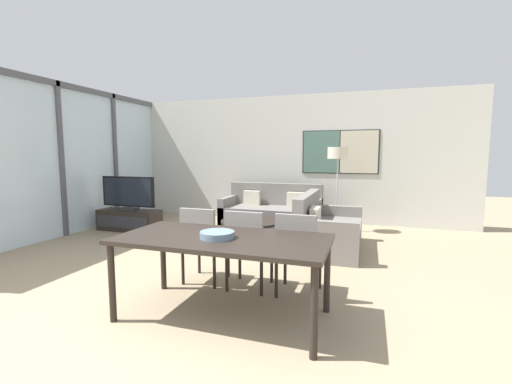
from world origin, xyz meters
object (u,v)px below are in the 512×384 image
at_px(dining_chair_centre, 247,245).
at_px(dining_chair_right, 298,250).
at_px(television, 128,193).
at_px(dining_table, 222,244).
at_px(dining_chair_left, 203,241).
at_px(floor_lamp, 338,158).
at_px(tv_console, 129,220).
at_px(coffee_table, 251,226).
at_px(sofa_main, 272,213).
at_px(fruit_bowl, 217,234).
at_px(sofa_side, 325,232).

relative_size(dining_chair_centre, dining_chair_right, 1.00).
relative_size(television, dining_table, 0.61).
relative_size(dining_chair_left, floor_lamp, 0.55).
height_order(dining_chair_centre, dining_chair_right, same).
height_order(tv_console, dining_chair_centre, dining_chair_centre).
bearing_deg(floor_lamp, dining_table, -99.66).
height_order(tv_console, coffee_table, tv_console).
bearing_deg(dining_table, dining_chair_left, 128.78).
distance_m(television, floor_lamp, 4.14).
distance_m(tv_console, dining_chair_left, 3.37).
bearing_deg(sofa_main, fruit_bowl, -81.22).
xyz_separation_m(sofa_main, fruit_bowl, (0.63, -4.06, 0.51)).
bearing_deg(fruit_bowl, tv_console, 139.01).
xyz_separation_m(dining_table, floor_lamp, (0.67, 3.93, 0.73)).
xyz_separation_m(tv_console, dining_chair_centre, (3.23, -2.06, 0.30)).
xyz_separation_m(dining_table, dining_chair_centre, (0.00, 0.68, -0.18)).
bearing_deg(sofa_main, television, -153.69).
distance_m(tv_console, coffee_table, 2.58).
distance_m(coffee_table, dining_chair_right, 2.34).
xyz_separation_m(sofa_side, floor_lamp, (0.05, 1.34, 1.14)).
height_order(dining_chair_left, fruit_bowl, dining_chair_left).
distance_m(tv_console, dining_table, 4.26).
relative_size(coffee_table, dining_table, 0.54).
xyz_separation_m(tv_console, floor_lamp, (3.90, 1.19, 1.22)).
height_order(dining_table, dining_chair_centre, dining_chair_centre).
relative_size(coffee_table, dining_chair_left, 1.15).
bearing_deg(sofa_side, tv_console, 87.87).
xyz_separation_m(television, coffee_table, (2.58, -0.06, -0.46)).
bearing_deg(fruit_bowl, coffee_table, 102.97).
bearing_deg(tv_console, dining_chair_left, -37.34).
relative_size(sofa_main, dining_chair_left, 2.24).
distance_m(sofa_side, fruit_bowl, 2.77).
xyz_separation_m(coffee_table, dining_chair_centre, (0.65, -2.00, 0.22)).
distance_m(dining_chair_left, dining_chair_centre, 0.56).
xyz_separation_m(sofa_main, dining_table, (0.65, -4.01, 0.41)).
xyz_separation_m(dining_table, fruit_bowl, (-0.03, -0.05, 0.10)).
bearing_deg(tv_console, dining_table, -40.25).
bearing_deg(tv_console, floor_lamp, 17.03).
height_order(sofa_main, dining_table, sofa_main).
height_order(sofa_side, floor_lamp, floor_lamp).
bearing_deg(television, dining_chair_centre, -32.53).
xyz_separation_m(dining_chair_centre, floor_lamp, (0.67, 3.25, 0.92)).
xyz_separation_m(dining_table, dining_chair_right, (0.56, 0.68, -0.18)).
bearing_deg(dining_chair_left, tv_console, 142.66).
distance_m(dining_table, dining_chair_centre, 0.70).
relative_size(coffee_table, dining_chair_right, 1.15).
bearing_deg(television, tv_console, -90.00).
bearing_deg(fruit_bowl, dining_table, 59.87).
distance_m(television, sofa_main, 2.91).
distance_m(tv_console, sofa_side, 3.85).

